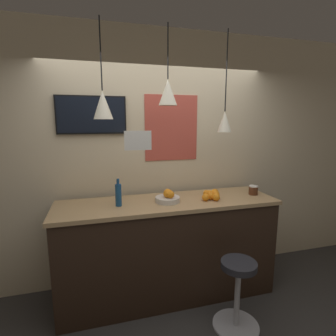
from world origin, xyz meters
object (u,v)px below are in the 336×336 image
object	(u,v)px
spread_jar	(253,190)
bar_stool	(238,288)
juice_bottle	(118,195)
mounted_tv	(92,115)
fruit_bowl	(168,197)

from	to	relation	value
spread_jar	bar_stool	bearing A→B (deg)	-130.22
juice_bottle	mounted_tv	xyz separation A→B (m)	(-0.22, 0.41, 0.77)
spread_jar	mounted_tv	size ratio (longest dim) A/B	0.14
mounted_tv	bar_stool	bearing A→B (deg)	-40.08
bar_stool	mounted_tv	distance (m)	2.22
bar_stool	juice_bottle	size ratio (longest dim) A/B	2.39
spread_jar	fruit_bowl	bearing A→B (deg)	-179.77
juice_bottle	spread_jar	world-z (taller)	juice_bottle
bar_stool	spread_jar	size ratio (longest dim) A/B	6.40
bar_stool	mounted_tv	xyz separation A→B (m)	(-1.21, 1.02, 1.56)
fruit_bowl	juice_bottle	world-z (taller)	juice_bottle
juice_bottle	spread_jar	bearing A→B (deg)	0.00
bar_stool	fruit_bowl	size ratio (longest dim) A/B	2.58
bar_stool	mounted_tv	world-z (taller)	mounted_tv
fruit_bowl	spread_jar	world-z (taller)	fruit_bowl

